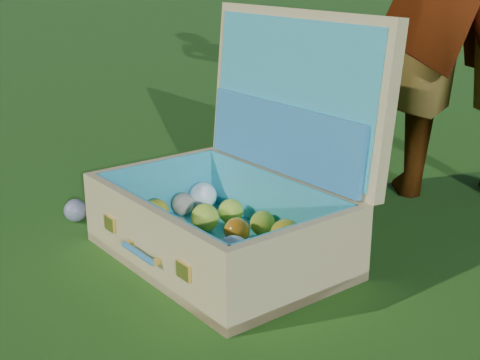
% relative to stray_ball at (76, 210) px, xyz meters
% --- Properties ---
extents(ground, '(60.00, 60.00, 0.00)m').
position_rel_stray_ball_xyz_m(ground, '(0.45, -0.06, -0.03)').
color(ground, '#215114').
rests_on(ground, ground).
extents(stray_ball, '(0.07, 0.07, 0.07)m').
position_rel_stray_ball_xyz_m(stray_ball, '(0.00, 0.00, 0.00)').
color(stray_ball, '#385A91').
rests_on(stray_ball, ground).
extents(suitcase, '(0.76, 0.65, 0.64)m').
position_rel_stray_ball_xyz_m(suitcase, '(0.53, 0.16, 0.15)').
color(suitcase, '#D6B773').
rests_on(suitcase, ground).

